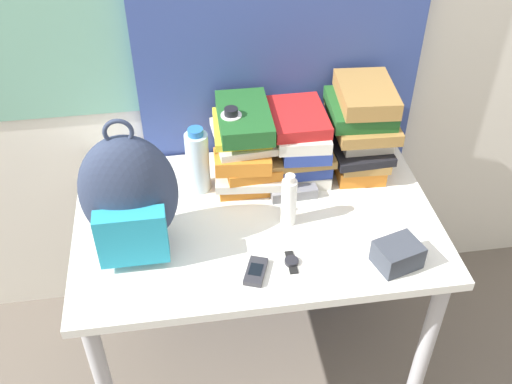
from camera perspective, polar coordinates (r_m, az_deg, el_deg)
name	(u,v)px	position (r m, az deg, el deg)	size (l,w,h in m)	color
wall_back	(234,1)	(1.97, -2.14, 17.71)	(6.00, 0.06, 2.50)	silver
curtain_blue	(282,5)	(1.94, 2.50, 17.33)	(0.95, 0.04, 2.50)	#384C93
desk	(256,239)	(1.93, 0.00, -4.53)	(1.12, 0.72, 0.74)	silver
backpack	(129,197)	(1.69, -11.98, -0.46)	(0.27, 0.21, 0.43)	#2D3851
book_stack_left	(246,146)	(1.95, -0.97, 4.39)	(0.24, 0.30, 0.26)	orange
book_stack_center	(298,143)	(1.98, 4.05, 4.71)	(0.22, 0.28, 0.24)	silver
book_stack_right	(360,127)	(2.01, 9.92, 6.12)	(0.22, 0.29, 0.31)	orange
water_bottle	(198,161)	(1.91, -5.58, 2.95)	(0.07, 0.07, 0.23)	silver
sports_bottle	(232,148)	(1.92, -2.28, 4.17)	(0.07, 0.07, 0.28)	white
sunscreen_bottle	(289,201)	(1.79, 3.15, -0.84)	(0.05, 0.05, 0.18)	white
cell_phone	(256,271)	(1.69, -0.02, -7.57)	(0.08, 0.11, 0.02)	#2D2D33
sunglasses_case	(293,192)	(1.93, 3.59, 0.00)	(0.15, 0.06, 0.04)	gray
camera_pouch	(398,254)	(1.74, 13.34, -5.80)	(0.14, 0.13, 0.07)	#383D47
wristwatch	(291,262)	(1.72, 3.40, -6.64)	(0.04, 0.09, 0.01)	black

